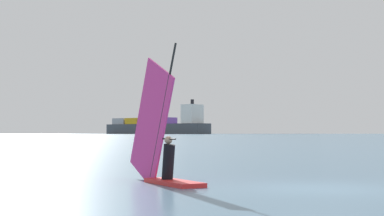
{
  "coord_description": "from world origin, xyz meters",
  "views": [
    {
      "loc": [
        -4.32,
        -14.85,
        1.42
      ],
      "look_at": [
        -2.05,
        15.61,
        2.71
      ],
      "focal_mm": 55.32,
      "sensor_mm": 36.0,
      "label": 1
    }
  ],
  "objects": [
    {
      "name": "windsurfer",
      "position": [
        -3.94,
        2.19,
        1.02
      ],
      "size": [
        2.11,
        4.1,
        4.17
      ],
      "rotation": [
        0.0,
        0.0,
        5.13
      ],
      "color": "red",
      "rests_on": "ground_plane"
    },
    {
      "name": "distant_headland",
      "position": [
        56.82,
        1400.1,
        16.01
      ],
      "size": [
        695.72,
        487.97,
        32.02
      ],
      "primitive_type": "cube",
      "rotation": [
        0.0,
        0.0,
        -0.16
      ],
      "color": "#4C564C",
      "rests_on": "ground_plane"
    },
    {
      "name": "ground_plane",
      "position": [
        0.0,
        0.0,
        0.0
      ],
      "size": [
        4000.0,
        4000.0,
        0.0
      ],
      "primitive_type": "plane",
      "color": "#476B84"
    },
    {
      "name": "cargo_ship",
      "position": [
        7.67,
        718.2,
        10.3
      ],
      "size": [
        128.32,
        125.47,
        40.9
      ],
      "rotation": [
        0.0,
        0.0,
        2.37
      ],
      "color": "#3F444C",
      "rests_on": "ground_plane"
    }
  ]
}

